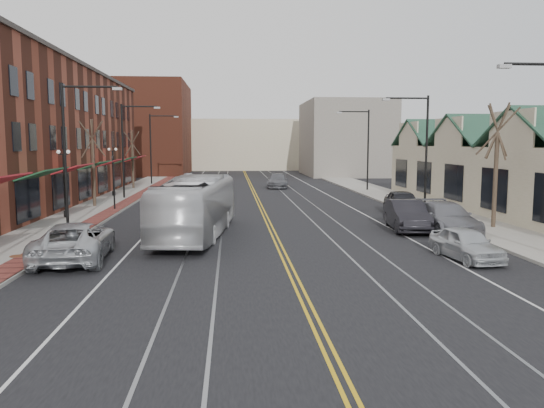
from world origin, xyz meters
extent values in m
plane|color=black|center=(0.00, 0.00, 0.00)|extent=(160.00, 160.00, 0.00)
cube|color=gray|center=(-12.00, 20.00, 0.07)|extent=(4.00, 120.00, 0.15)
cube|color=gray|center=(12.00, 20.00, 0.07)|extent=(4.00, 120.00, 0.15)
cube|color=brown|center=(-19.00, 27.00, 5.50)|extent=(10.00, 50.00, 11.00)
cube|color=#C1B695|center=(18.00, 20.00, 2.30)|extent=(8.00, 36.00, 4.60)
cube|color=brown|center=(-16.00, 70.00, 7.00)|extent=(14.00, 18.00, 14.00)
cube|color=#C1B695|center=(0.00, 85.00, 4.50)|extent=(22.00, 14.00, 9.00)
cube|color=slate|center=(15.00, 65.00, 5.50)|extent=(12.00, 16.00, 11.00)
cylinder|color=black|center=(-11.50, 16.00, 4.15)|extent=(0.16, 0.16, 8.00)
cylinder|color=black|center=(-10.00, 16.00, 7.95)|extent=(3.00, 0.12, 0.12)
cube|color=#999999|center=(-8.50, 16.00, 7.85)|extent=(0.50, 0.25, 0.15)
cylinder|color=black|center=(-11.50, 32.00, 4.15)|extent=(0.16, 0.16, 8.00)
cylinder|color=black|center=(-10.00, 32.00, 7.95)|extent=(3.00, 0.12, 0.12)
cube|color=#999999|center=(-8.50, 32.00, 7.85)|extent=(0.50, 0.25, 0.15)
cylinder|color=black|center=(-11.50, 48.00, 4.15)|extent=(0.16, 0.16, 8.00)
cylinder|color=black|center=(-10.00, 48.00, 7.95)|extent=(3.00, 0.12, 0.12)
cube|color=#999999|center=(-8.50, 48.00, 7.85)|extent=(0.50, 0.25, 0.15)
cylinder|color=black|center=(10.00, 6.00, 7.95)|extent=(3.00, 0.12, 0.12)
cube|color=#999999|center=(8.50, 6.00, 7.85)|extent=(0.50, 0.25, 0.15)
cylinder|color=black|center=(11.50, 22.00, 4.15)|extent=(0.16, 0.16, 8.00)
cylinder|color=black|center=(10.00, 22.00, 7.95)|extent=(3.00, 0.12, 0.12)
cube|color=#999999|center=(8.50, 22.00, 7.85)|extent=(0.50, 0.25, 0.15)
cylinder|color=black|center=(11.50, 38.00, 4.15)|extent=(0.16, 0.16, 8.00)
cylinder|color=black|center=(10.00, 38.00, 7.95)|extent=(3.00, 0.12, 0.12)
cube|color=#999999|center=(8.50, 38.00, 7.85)|extent=(0.50, 0.25, 0.15)
cylinder|color=black|center=(-12.80, 20.00, 0.35)|extent=(0.28, 0.28, 0.40)
cylinder|color=black|center=(-12.80, 20.00, 2.15)|extent=(0.14, 0.14, 4.00)
cube|color=black|center=(-12.80, 20.00, 4.15)|extent=(0.60, 0.06, 0.06)
sphere|color=white|center=(-13.10, 20.00, 4.30)|extent=(0.24, 0.24, 0.24)
sphere|color=white|center=(-12.50, 20.00, 4.30)|extent=(0.24, 0.24, 0.24)
cylinder|color=black|center=(-12.80, 34.00, 0.35)|extent=(0.28, 0.28, 0.40)
cylinder|color=black|center=(-12.80, 34.00, 2.15)|extent=(0.14, 0.14, 4.00)
cube|color=black|center=(-12.80, 34.00, 4.15)|extent=(0.60, 0.06, 0.06)
sphere|color=white|center=(-13.10, 34.00, 4.30)|extent=(0.24, 0.24, 0.24)
sphere|color=white|center=(-12.50, 34.00, 4.30)|extent=(0.24, 0.24, 0.24)
cylinder|color=#382B21|center=(-12.50, 26.00, 2.60)|extent=(0.24, 0.24, 4.90)
cylinder|color=#382B21|center=(-12.50, 26.00, 5.15)|extent=(0.58, 1.37, 2.90)
cylinder|color=#382B21|center=(-12.50, 26.00, 5.15)|extent=(1.60, 0.66, 2.78)
cylinder|color=#382B21|center=(-12.50, 26.00, 5.15)|extent=(0.53, 1.23, 2.96)
cylinder|color=#382B21|center=(-12.50, 26.00, 5.15)|extent=(1.69, 1.03, 2.64)
cylinder|color=#382B21|center=(-12.50, 26.00, 5.15)|extent=(1.78, 1.29, 2.48)
cylinder|color=#382B21|center=(-12.50, 42.00, 2.42)|extent=(0.24, 0.24, 4.55)
cylinder|color=#382B21|center=(-12.50, 42.00, 4.80)|extent=(0.55, 1.28, 2.69)
cylinder|color=#382B21|center=(-12.50, 42.00, 4.80)|extent=(1.49, 0.62, 2.58)
cylinder|color=#382B21|center=(-12.50, 42.00, 4.80)|extent=(0.50, 1.15, 2.75)
cylinder|color=#382B21|center=(-12.50, 42.00, 4.80)|extent=(1.57, 0.97, 2.45)
cylinder|color=#382B21|center=(-12.50, 42.00, 4.80)|extent=(1.66, 1.20, 2.30)
cylinder|color=#382B21|center=(12.50, 14.00, 2.78)|extent=(0.24, 0.24, 5.25)
cylinder|color=#382B21|center=(12.50, 14.00, 5.50)|extent=(0.61, 1.46, 3.10)
cylinder|color=#382B21|center=(12.50, 14.00, 5.50)|extent=(1.70, 0.70, 2.97)
cylinder|color=#382B21|center=(12.50, 14.00, 5.50)|extent=(0.56, 1.31, 3.17)
cylinder|color=#382B21|center=(12.50, 14.00, 5.50)|extent=(1.80, 1.10, 2.82)
cylinder|color=#382B21|center=(12.50, 14.00, 5.50)|extent=(1.90, 1.37, 2.65)
cylinder|color=#592D19|center=(-11.20, 8.00, 0.16)|extent=(0.60, 0.60, 0.02)
cylinder|color=black|center=(-10.60, 24.00, 1.75)|extent=(0.12, 0.12, 3.20)
imported|color=black|center=(-10.60, 24.00, 3.50)|extent=(0.18, 0.15, 0.90)
imported|color=silver|center=(-4.06, 12.91, 1.55)|extent=(3.96, 11.39, 3.11)
imported|color=#B5B9BD|center=(-8.71, 7.63, 0.81)|extent=(3.17, 6.04, 1.62)
imported|color=silver|center=(7.50, 6.52, 0.68)|extent=(2.09, 4.18, 1.37)
imported|color=black|center=(7.50, 14.05, 0.84)|extent=(2.33, 5.28, 1.69)
imported|color=slate|center=(9.30, 12.97, 0.83)|extent=(2.41, 5.77, 1.66)
imported|color=black|center=(9.30, 20.21, 0.84)|extent=(2.51, 5.13, 1.68)
imported|color=black|center=(-5.25, 43.72, 0.66)|extent=(1.79, 4.11, 1.32)
imported|color=#5C5E63|center=(2.84, 42.84, 0.77)|extent=(2.79, 5.51, 1.54)
imported|color=silver|center=(-7.50, 51.49, 0.64)|extent=(1.80, 3.88, 1.29)
camera|label=1|loc=(-2.24, -14.50, 4.86)|focal=35.00mm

